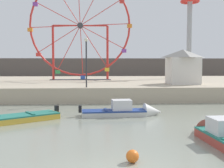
{
  "coord_description": "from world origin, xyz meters",
  "views": [
    {
      "loc": [
        -0.62,
        -7.93,
        3.32
      ],
      "look_at": [
        0.45,
        11.51,
        1.95
      ],
      "focal_mm": 46.19,
      "sensor_mm": 36.0,
      "label": 1
    }
  ],
  "objects_px": {
    "motorboat_faded_red": "(218,134)",
    "drop_tower_steel_tower": "(189,25)",
    "motorboat_pale_grey": "(128,111)",
    "promenade_lamp_near": "(86,55)",
    "motorboat_mustard_yellow": "(1,120)",
    "ferris_wheel_red_frame": "(80,27)",
    "mooring_buoy_orange": "(132,156)",
    "carnival_booth_white_ticket": "(183,66)"
  },
  "relations": [
    {
      "from": "drop_tower_steel_tower",
      "to": "promenade_lamp_near",
      "type": "relative_size",
      "value": 3.59
    },
    {
      "from": "drop_tower_steel_tower",
      "to": "motorboat_mustard_yellow",
      "type": "bearing_deg",
      "value": -127.3
    },
    {
      "from": "motorboat_pale_grey",
      "to": "motorboat_faded_red",
      "type": "distance_m",
      "value": 7.1
    },
    {
      "from": "motorboat_faded_red",
      "to": "promenade_lamp_near",
      "type": "bearing_deg",
      "value": 21.95
    },
    {
      "from": "motorboat_pale_grey",
      "to": "mooring_buoy_orange",
      "type": "bearing_deg",
      "value": -99.18
    },
    {
      "from": "motorboat_pale_grey",
      "to": "drop_tower_steel_tower",
      "type": "bearing_deg",
      "value": 59.65
    },
    {
      "from": "motorboat_mustard_yellow",
      "to": "drop_tower_steel_tower",
      "type": "relative_size",
      "value": 0.35
    },
    {
      "from": "drop_tower_steel_tower",
      "to": "promenade_lamp_near",
      "type": "height_order",
      "value": "drop_tower_steel_tower"
    },
    {
      "from": "motorboat_pale_grey",
      "to": "promenade_lamp_near",
      "type": "relative_size",
      "value": 1.29
    },
    {
      "from": "drop_tower_steel_tower",
      "to": "mooring_buoy_orange",
      "type": "distance_m",
      "value": 34.04
    },
    {
      "from": "drop_tower_steel_tower",
      "to": "mooring_buoy_orange",
      "type": "height_order",
      "value": "drop_tower_steel_tower"
    },
    {
      "from": "motorboat_pale_grey",
      "to": "mooring_buoy_orange",
      "type": "height_order",
      "value": "motorboat_pale_grey"
    },
    {
      "from": "motorboat_mustard_yellow",
      "to": "drop_tower_steel_tower",
      "type": "height_order",
      "value": "drop_tower_steel_tower"
    },
    {
      "from": "promenade_lamp_near",
      "to": "mooring_buoy_orange",
      "type": "xyz_separation_m",
      "value": [
        2.04,
        -15.03,
        -3.81
      ]
    },
    {
      "from": "ferris_wheel_red_frame",
      "to": "promenade_lamp_near",
      "type": "bearing_deg",
      "value": -84.49
    },
    {
      "from": "promenade_lamp_near",
      "to": "drop_tower_steel_tower",
      "type": "bearing_deg",
      "value": 48.45
    },
    {
      "from": "ferris_wheel_red_frame",
      "to": "drop_tower_steel_tower",
      "type": "xyz_separation_m",
      "value": [
        15.03,
        4.31,
        0.93
      ]
    },
    {
      "from": "motorboat_mustard_yellow",
      "to": "motorboat_pale_grey",
      "type": "bearing_deg",
      "value": 162.35
    },
    {
      "from": "motorboat_faded_red",
      "to": "motorboat_mustard_yellow",
      "type": "relative_size",
      "value": 0.99
    },
    {
      "from": "motorboat_pale_grey",
      "to": "ferris_wheel_red_frame",
      "type": "distance_m",
      "value": 19.59
    },
    {
      "from": "motorboat_mustard_yellow",
      "to": "ferris_wheel_red_frame",
      "type": "distance_m",
      "value": 21.43
    },
    {
      "from": "promenade_lamp_near",
      "to": "mooring_buoy_orange",
      "type": "height_order",
      "value": "promenade_lamp_near"
    },
    {
      "from": "motorboat_mustard_yellow",
      "to": "carnival_booth_white_ticket",
      "type": "relative_size",
      "value": 1.54
    },
    {
      "from": "motorboat_faded_red",
      "to": "promenade_lamp_near",
      "type": "relative_size",
      "value": 1.24
    },
    {
      "from": "motorboat_pale_grey",
      "to": "motorboat_mustard_yellow",
      "type": "bearing_deg",
      "value": -167.46
    },
    {
      "from": "motorboat_faded_red",
      "to": "drop_tower_steel_tower",
      "type": "xyz_separation_m",
      "value": [
        7.93,
        28.35,
        8.39
      ]
    },
    {
      "from": "carnival_booth_white_ticket",
      "to": "promenade_lamp_near",
      "type": "relative_size",
      "value": 0.81
    },
    {
      "from": "motorboat_pale_grey",
      "to": "motorboat_mustard_yellow",
      "type": "relative_size",
      "value": 1.03
    },
    {
      "from": "drop_tower_steel_tower",
      "to": "carnival_booth_white_ticket",
      "type": "xyz_separation_m",
      "value": [
        -4.55,
        -12.14,
        -5.62
      ]
    },
    {
      "from": "ferris_wheel_red_frame",
      "to": "promenade_lamp_near",
      "type": "height_order",
      "value": "ferris_wheel_red_frame"
    },
    {
      "from": "motorboat_mustard_yellow",
      "to": "mooring_buoy_orange",
      "type": "height_order",
      "value": "motorboat_mustard_yellow"
    },
    {
      "from": "motorboat_faded_red",
      "to": "ferris_wheel_red_frame",
      "type": "bearing_deg",
      "value": 13.01
    },
    {
      "from": "ferris_wheel_red_frame",
      "to": "drop_tower_steel_tower",
      "type": "bearing_deg",
      "value": 16.01
    },
    {
      "from": "motorboat_pale_grey",
      "to": "motorboat_mustard_yellow",
      "type": "xyz_separation_m",
      "value": [
        -7.31,
        -2.12,
        -0.07
      ]
    },
    {
      "from": "promenade_lamp_near",
      "to": "ferris_wheel_red_frame",
      "type": "bearing_deg",
      "value": 95.51
    },
    {
      "from": "ferris_wheel_red_frame",
      "to": "promenade_lamp_near",
      "type": "distance_m",
      "value": 12.05
    },
    {
      "from": "motorboat_pale_grey",
      "to": "motorboat_faded_red",
      "type": "height_order",
      "value": "motorboat_faded_red"
    },
    {
      "from": "motorboat_mustard_yellow",
      "to": "carnival_booth_white_ticket",
      "type": "bearing_deg",
      "value": -172.96
    },
    {
      "from": "drop_tower_steel_tower",
      "to": "motorboat_pale_grey",
      "type": "bearing_deg",
      "value": -116.69
    },
    {
      "from": "ferris_wheel_red_frame",
      "to": "promenade_lamp_near",
      "type": "xyz_separation_m",
      "value": [
        1.1,
        -11.4,
        -3.75
      ]
    },
    {
      "from": "motorboat_faded_red",
      "to": "drop_tower_steel_tower",
      "type": "distance_m",
      "value": 30.61
    },
    {
      "from": "promenade_lamp_near",
      "to": "mooring_buoy_orange",
      "type": "relative_size",
      "value": 9.51
    }
  ]
}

